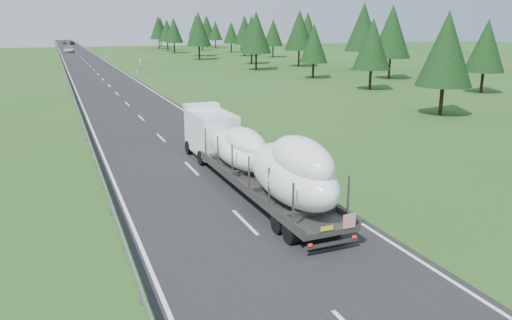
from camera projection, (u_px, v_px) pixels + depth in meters
name	position (u px, v px, depth m)	size (l,w,h in m)	color
road_surface	(90.00, 66.00, 103.11)	(10.00, 400.00, 0.02)	black
guardrail	(62.00, 64.00, 100.99)	(0.10, 400.00, 0.76)	slate
marker_posts	(98.00, 51.00, 154.55)	(0.13, 350.08, 1.00)	silver
highway_sign	(140.00, 63.00, 87.32)	(0.08, 0.90, 2.60)	slate
tree_line_right	(271.00, 31.00, 109.94)	(28.33, 244.50, 12.28)	black
boat_truck	(253.00, 155.00, 24.97)	(2.69, 17.55, 3.94)	white
distant_van	(69.00, 50.00, 153.80)	(2.83, 6.14, 1.71)	silver
distant_car_dark	(72.00, 43.00, 213.95)	(1.84, 4.58, 1.56)	black
distant_car_blue	(64.00, 42.00, 221.69)	(1.65, 4.73, 1.56)	#1C214F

